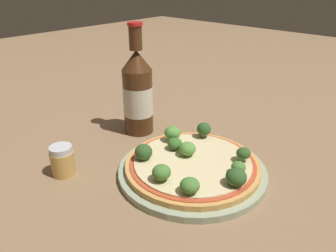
# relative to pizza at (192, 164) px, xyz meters

# --- Properties ---
(ground_plane) EXTENTS (3.00, 3.00, 0.00)m
(ground_plane) POSITION_rel_pizza_xyz_m (0.02, 0.02, -0.02)
(ground_plane) COLOR #846647
(plate) EXTENTS (0.26, 0.26, 0.01)m
(plate) POSITION_rel_pizza_xyz_m (-0.00, -0.00, -0.01)
(plate) COLOR #93A384
(plate) RESTS_ON ground_plane
(pizza) EXTENTS (0.24, 0.24, 0.01)m
(pizza) POSITION_rel_pizza_xyz_m (0.00, 0.00, 0.00)
(pizza) COLOR tan
(pizza) RESTS_ON plate
(broccoli_floret_0) EXTENTS (0.02, 0.02, 0.02)m
(broccoli_floret_0) POSITION_rel_pizza_xyz_m (0.02, -0.08, 0.02)
(broccoli_floret_0) COLOR #7A9E5B
(broccoli_floret_0) RESTS_ON pizza
(broccoli_floret_1) EXTENTS (0.03, 0.03, 0.03)m
(broccoli_floret_1) POSITION_rel_pizza_xyz_m (-0.01, -0.09, 0.02)
(broccoli_floret_1) COLOR #7A9E5B
(broccoli_floret_1) RESTS_ON pizza
(broccoli_floret_2) EXTENTS (0.03, 0.03, 0.02)m
(broccoli_floret_2) POSITION_rel_pizza_xyz_m (0.01, 0.05, 0.02)
(broccoli_floret_2) COLOR #7A9E5B
(broccoli_floret_2) RESTS_ON pizza
(broccoli_floret_3) EXTENTS (0.03, 0.03, 0.03)m
(broccoli_floret_3) POSITION_rel_pizza_xyz_m (0.09, 0.04, 0.02)
(broccoli_floret_3) COLOR #7A9E5B
(broccoli_floret_3) RESTS_ON pizza
(broccoli_floret_4) EXTENTS (0.02, 0.02, 0.03)m
(broccoli_floret_4) POSITION_rel_pizza_xyz_m (0.06, -0.07, 0.02)
(broccoli_floret_4) COLOR #7A9E5B
(broccoli_floret_4) RESTS_ON pizza
(broccoli_floret_5) EXTENTS (0.03, 0.03, 0.03)m
(broccoli_floret_5) POSITION_rel_pizza_xyz_m (0.01, 0.02, 0.02)
(broccoli_floret_5) COLOR #7A9E5B
(broccoli_floret_5) RESTS_ON pizza
(broccoli_floret_6) EXTENTS (0.03, 0.03, 0.02)m
(broccoli_floret_6) POSITION_rel_pizza_xyz_m (-0.07, -0.05, 0.02)
(broccoli_floret_6) COLOR #7A9E5B
(broccoli_floret_6) RESTS_ON pizza
(broccoli_floret_7) EXTENTS (0.03, 0.03, 0.03)m
(broccoli_floret_7) POSITION_rel_pizza_xyz_m (0.03, 0.08, 0.02)
(broccoli_floret_7) COLOR #7A9E5B
(broccoli_floret_7) RESTS_ON pizza
(broccoli_floret_8) EXTENTS (0.03, 0.03, 0.03)m
(broccoli_floret_8) POSITION_rel_pizza_xyz_m (-0.05, 0.07, 0.02)
(broccoli_floret_8) COLOR #7A9E5B
(broccoli_floret_8) RESTS_ON pizza
(broccoli_floret_9) EXTENTS (0.03, 0.03, 0.03)m
(broccoli_floret_9) POSITION_rel_pizza_xyz_m (-0.08, -0.00, 0.02)
(broccoli_floret_9) COLOR #7A9E5B
(broccoli_floret_9) RESTS_ON pizza
(beer_bottle) EXTENTS (0.06, 0.06, 0.24)m
(beer_bottle) POSITION_rel_pizza_xyz_m (0.05, 0.19, 0.07)
(beer_bottle) COLOR #472814
(beer_bottle) RESTS_ON ground_plane
(pepper_shaker) EXTENTS (0.04, 0.04, 0.06)m
(pepper_shaker) POSITION_rel_pizza_xyz_m (-0.16, 0.17, 0.01)
(pepper_shaker) COLOR tan
(pepper_shaker) RESTS_ON ground_plane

